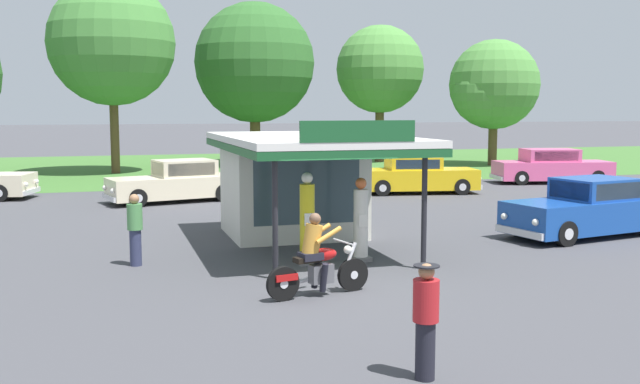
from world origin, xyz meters
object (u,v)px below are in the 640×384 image
at_px(gas_pump_offside, 361,223).
at_px(parked_car_second_row_spare, 176,183).
at_px(parked_car_back_row_centre, 417,176).
at_px(parked_car_back_row_centre_right, 289,171).
at_px(featured_classic_sedan, 588,210).
at_px(motorcycle_with_rider, 317,262).
at_px(bystander_admiring_sedan, 135,228).
at_px(parked_car_back_row_right, 552,167).
at_px(bystander_chatting_near_pumps, 426,318).
at_px(gas_pump_nearside, 307,222).

xyz_separation_m(gas_pump_offside, parked_car_second_row_spare, (-3.06, 12.04, -0.17)).
xyz_separation_m(parked_car_back_row_centre, parked_car_back_row_centre_right, (-4.38, 4.20, -0.00)).
distance_m(featured_classic_sedan, parked_car_back_row_centre, 10.66).
distance_m(gas_pump_offside, motorcycle_with_rider, 3.34).
distance_m(featured_classic_sedan, bystander_admiring_sedan, 12.11).
bearing_deg(parked_car_back_row_right, parked_car_second_row_spare, -173.84).
relative_size(parked_car_back_row_centre, parked_car_back_row_centre_right, 1.07).
bearing_deg(bystander_chatting_near_pumps, parked_car_second_row_spare, 94.05).
bearing_deg(gas_pump_nearside, featured_classic_sedan, 8.68).
height_order(gas_pump_nearside, featured_classic_sedan, gas_pump_nearside).
xyz_separation_m(featured_classic_sedan, bystander_chatting_near_pumps, (-8.79, -8.48, 0.09)).
relative_size(gas_pump_offside, parked_car_back_row_right, 0.34).
relative_size(parked_car_back_row_centre_right, parked_car_second_row_spare, 0.94).
height_order(parked_car_back_row_centre, bystander_chatting_near_pumps, bystander_chatting_near_pumps).
height_order(gas_pump_offside, parked_car_second_row_spare, gas_pump_offside).
bearing_deg(parked_car_back_row_centre, gas_pump_nearside, -123.94).
xyz_separation_m(featured_classic_sedan, parked_car_back_row_right, (7.47, 12.66, 0.02)).
relative_size(parked_car_back_row_right, bystander_admiring_sedan, 3.55).
relative_size(motorcycle_with_rider, featured_classic_sedan, 0.41).
height_order(gas_pump_offside, parked_car_back_row_centre, gas_pump_offside).
distance_m(parked_car_back_row_centre_right, bystander_chatting_near_pumps, 23.68).
bearing_deg(gas_pump_nearside, parked_car_back_row_centre, 56.06).
height_order(featured_classic_sedan, parked_car_back_row_centre, featured_classic_sedan).
height_order(gas_pump_offside, parked_car_back_row_centre_right, gas_pump_offside).
bearing_deg(parked_car_second_row_spare, motorcycle_with_rider, -85.38).
relative_size(parked_car_back_row_centre_right, parked_car_back_row_right, 0.85).
bearing_deg(bystander_chatting_near_pumps, featured_classic_sedan, 43.98).
bearing_deg(gas_pump_offside, parked_car_back_row_right, 43.75).
xyz_separation_m(gas_pump_offside, bystander_chatting_near_pumps, (-1.70, -7.20, -0.07)).
relative_size(gas_pump_offside, bystander_chatting_near_pumps, 1.26).
bearing_deg(gas_pump_offside, parked_car_back_row_centre, 60.50).
distance_m(parked_car_second_row_spare, bystander_admiring_sedan, 11.29).
bearing_deg(motorcycle_with_rider, parked_car_second_row_spare, 94.62).
distance_m(parked_car_back_row_centre, bystander_chatting_near_pumps, 20.92).
distance_m(motorcycle_with_rider, parked_car_second_row_spare, 14.85).
height_order(parked_car_back_row_centre, parked_car_back_row_centre_right, parked_car_back_row_centre_right).
bearing_deg(gas_pump_nearside, parked_car_back_row_centre_right, 77.24).
bearing_deg(parked_car_back_row_centre_right, motorcycle_with_rider, -102.63).
xyz_separation_m(gas_pump_nearside, parked_car_second_row_spare, (-1.78, 12.04, -0.25)).
distance_m(parked_car_back_row_centre_right, bystander_admiring_sedan, 16.91).
relative_size(featured_classic_sedan, parked_car_back_row_centre, 0.98).
height_order(motorcycle_with_rider, featured_classic_sedan, featured_classic_sedan).
bearing_deg(gas_pump_offside, bystander_chatting_near_pumps, -103.25).
relative_size(featured_classic_sedan, parked_car_back_row_centre_right, 1.05).
bearing_deg(parked_car_back_row_centre_right, gas_pump_offside, -98.37).
bearing_deg(parked_car_second_row_spare, gas_pump_nearside, -81.61).
xyz_separation_m(gas_pump_nearside, parked_car_back_row_right, (15.85, 13.94, -0.22)).
bearing_deg(motorcycle_with_rider, featured_classic_sedan, 24.29).
bearing_deg(featured_classic_sedan, parked_car_back_row_centre, 91.81).
xyz_separation_m(gas_pump_offside, motorcycle_with_rider, (-1.86, -2.76, -0.23)).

